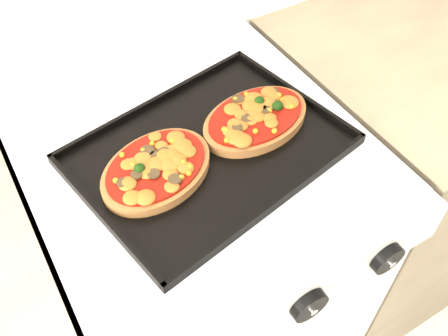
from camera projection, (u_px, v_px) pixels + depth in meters
stove at (202, 272)px, 1.23m from camera, size 0.60×0.60×0.91m
control_panel at (294, 299)px, 0.75m from camera, size 0.60×0.02×0.09m
knob_center at (309, 305)px, 0.75m from camera, size 0.06×0.02×0.06m
knob_right at (387, 259)px, 0.80m from camera, size 0.06×0.02×0.06m
baking_tray at (209, 149)px, 0.87m from camera, size 0.50×0.41×0.02m
pizza_left at (156, 168)px, 0.82m from camera, size 0.24×0.20×0.03m
pizza_right at (256, 118)px, 0.90m from camera, size 0.23×0.17×0.03m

